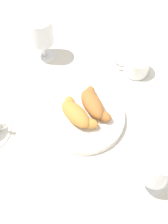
# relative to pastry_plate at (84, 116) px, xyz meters

# --- Properties ---
(ground_plane) EXTENTS (2.20, 2.20, 0.00)m
(ground_plane) POSITION_rel_pastry_plate_xyz_m (0.00, -0.00, -0.01)
(ground_plane) COLOR silver
(pastry_plate) EXTENTS (0.23, 0.23, 0.02)m
(pastry_plate) POSITION_rel_pastry_plate_xyz_m (0.00, 0.00, 0.00)
(pastry_plate) COLOR white
(pastry_plate) RESTS_ON ground_plane
(croissant_large) EXTENTS (0.13, 0.08, 0.04)m
(croissant_large) POSITION_rel_pastry_plate_xyz_m (-0.01, -0.02, 0.03)
(croissant_large) COLOR #CC893D
(croissant_large) RESTS_ON pastry_plate
(croissant_small) EXTENTS (0.12, 0.10, 0.04)m
(croissant_small) POSITION_rel_pastry_plate_xyz_m (0.01, 0.03, 0.03)
(croissant_small) COLOR #AD6B33
(croissant_small) RESTS_ON pastry_plate
(coffee_cup_far) EXTENTS (0.14, 0.14, 0.06)m
(coffee_cup_far) POSITION_rel_pastry_plate_xyz_m (0.02, 0.23, 0.01)
(coffee_cup_far) COLOR white
(coffee_cup_far) RESTS_ON ground_plane
(juice_glass_left) EXTENTS (0.08, 0.08, 0.14)m
(juice_glass_left) POSITION_rel_pastry_plate_xyz_m (-0.25, 0.12, 0.08)
(juice_glass_left) COLOR white
(juice_glass_left) RESTS_ON ground_plane
(juice_glass_right) EXTENTS (0.08, 0.08, 0.14)m
(juice_glass_right) POSITION_rel_pastry_plate_xyz_m (0.24, -0.05, 0.08)
(juice_glass_right) COLOR white
(juice_glass_right) RESTS_ON ground_plane
(sugar_packet) EXTENTS (0.06, 0.06, 0.01)m
(sugar_packet) POSITION_rel_pastry_plate_xyz_m (0.09, -0.22, -0.01)
(sugar_packet) COLOR white
(sugar_packet) RESTS_ON ground_plane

